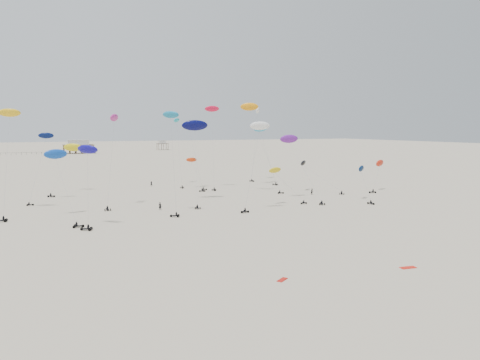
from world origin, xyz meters
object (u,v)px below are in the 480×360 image
rig_4 (253,117)px  rig_9 (172,146)px  pavilion_main (78,148)px  spectator_0 (160,210)px  rig_0 (212,123)px  pavilion_small (162,146)px

rig_4 → rig_9: bearing=-16.5°
pavilion_main → spectator_0: (-6.00, -253.31, -4.22)m
spectator_0 → rig_0: bearing=-98.9°
pavilion_small → spectator_0: bearing=-105.0°
rig_0 → spectator_0: (-24.86, -31.46, -19.88)m
rig_9 → spectator_0: (-1.33, 6.10, -14.62)m
pavilion_small → spectator_0: (-76.00, -283.31, -3.49)m
rig_0 → spectator_0: bearing=57.7°
rig_4 → pavilion_small: bearing=-154.0°
pavilion_small → rig_4: bearing=-99.4°
rig_0 → rig_4: bearing=124.0°
pavilion_main → pavilion_small: size_ratio=2.33×
pavilion_main → rig_4: size_ratio=0.81×
rig_0 → rig_4: (7.19, -13.53, 1.82)m
pavilion_main → rig_9: (-4.67, -259.41, 10.40)m
pavilion_main → spectator_0: pavilion_main is taller
pavilion_main → rig_9: bearing=-91.0°
pavilion_small → spectator_0: 293.35m
pavilion_main → rig_4: 237.46m
pavilion_main → rig_0: bearing=-85.1°
pavilion_main → rig_0: size_ratio=0.82×
pavilion_main → rig_0: rig_0 is taller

